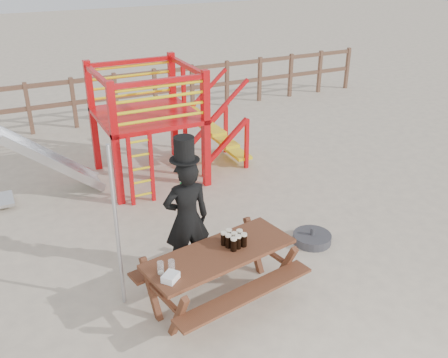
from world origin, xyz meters
TOP-DOWN VIEW (x-y plane):
  - ground at (0.00, 0.00)m, footprint 60.00×60.00m
  - back_fence at (0.00, 7.00)m, footprint 15.09×0.09m
  - playground_fort at (0.12, 3.58)m, footprint 4.71×1.84m
  - picnic_table at (-0.20, -0.22)m, footprint 2.02×1.57m
  - man_with_hat at (-0.33, 0.48)m, footprint 0.63×0.45m
  - metal_pole at (-1.27, 0.26)m, footprint 0.05×0.05m
  - parasol_base at (1.59, 0.36)m, footprint 0.56×0.56m
  - paper_bag at (-0.91, -0.48)m, footprint 0.23×0.22m
  - stout_pints at (0.01, -0.17)m, footprint 0.28×0.27m
  - empty_glasses at (-0.90, -0.33)m, footprint 0.19×0.10m

SIDE VIEW (x-z plane):
  - ground at x=0.00m, z-range 0.00..0.00m
  - parasol_base at x=1.59m, z-range -0.05..0.19m
  - picnic_table at x=-0.20m, z-range 0.09..0.80m
  - back_fence at x=0.00m, z-range 0.14..1.34m
  - paper_bag at x=-0.91m, z-range 0.71..0.79m
  - empty_glasses at x=-0.90m, z-range 0.70..0.85m
  - stout_pints at x=0.01m, z-range 0.71..0.88m
  - man_with_hat at x=-0.33m, z-range -0.10..1.83m
  - metal_pole at x=-1.27m, z-range 0.00..2.08m
  - playground_fort at x=0.12m, z-range 0.02..2.12m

